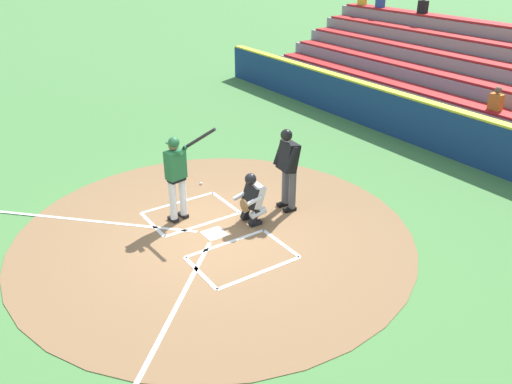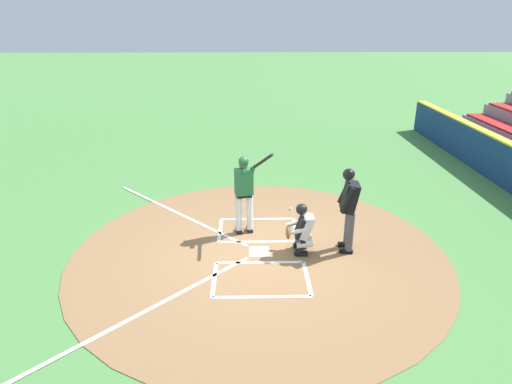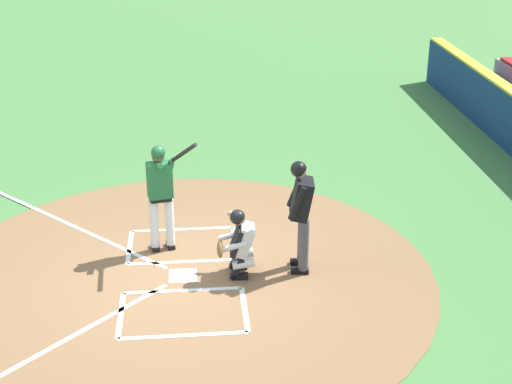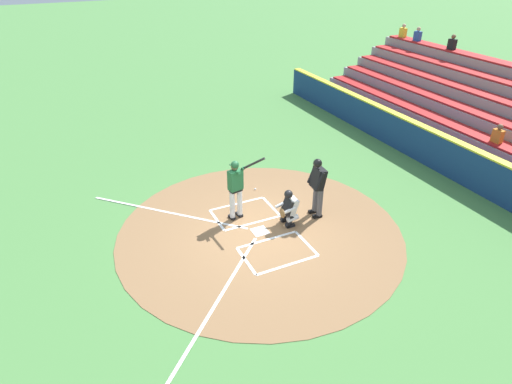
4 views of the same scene
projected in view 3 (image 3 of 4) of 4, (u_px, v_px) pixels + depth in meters
name	position (u px, v px, depth m)	size (l,w,h in m)	color
ground_plane	(183.00, 277.00, 11.87)	(120.00, 120.00, 0.00)	#4C8442
dirt_circle	(183.00, 276.00, 11.87)	(8.00, 8.00, 0.01)	olive
home_plate_and_chalk	(127.00, 278.00, 11.79)	(7.93, 4.91, 0.01)	white
batter	(161.00, 190.00, 12.25)	(0.86, 0.86, 2.13)	white
catcher	(239.00, 242.00, 11.69)	(0.59, 0.62, 1.13)	black
plate_umpire	(301.00, 209.00, 11.66)	(0.60, 0.45, 1.86)	#4C4C51
baseball	(231.00, 213.00, 13.95)	(0.07, 0.07, 0.07)	white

